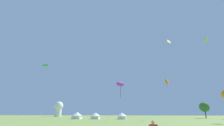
{
  "coord_description": "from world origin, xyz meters",
  "views": [
    {
      "loc": [
        5.62,
        -2.5,
        2.14
      ],
      "look_at": [
        0.0,
        32.0,
        13.54
      ],
      "focal_mm": 24.91,
      "sensor_mm": 36.0,
      "label": 1
    }
  ],
  "objects_px": {
    "kite_yellow_diamond": "(169,43)",
    "tree_distant_left": "(204,107)",
    "kite_green_parafoil": "(46,66)",
    "festival_tent_center": "(122,116)",
    "festival_tent_right": "(95,115)",
    "kite_lime_parafoil": "(206,40)",
    "festival_tent_left": "(77,115)",
    "observatory_dome": "(59,108)",
    "kite_purple_parafoil": "(120,84)",
    "kite_orange_box": "(167,82)"
  },
  "relations": [
    {
      "from": "tree_distant_left",
      "to": "kite_purple_parafoil",
      "type": "bearing_deg",
      "value": -122.06
    },
    {
      "from": "kite_yellow_diamond",
      "to": "kite_lime_parafoil",
      "type": "distance_m",
      "value": 21.02
    },
    {
      "from": "kite_lime_parafoil",
      "to": "kite_orange_box",
      "type": "xyz_separation_m",
      "value": [
        -7.61,
        18.84,
        -7.27
      ]
    },
    {
      "from": "kite_lime_parafoil",
      "to": "tree_distant_left",
      "type": "relative_size",
      "value": 2.85
    },
    {
      "from": "observatory_dome",
      "to": "festival_tent_left",
      "type": "bearing_deg",
      "value": -54.69
    },
    {
      "from": "kite_yellow_diamond",
      "to": "kite_green_parafoil",
      "type": "relative_size",
      "value": 2.16
    },
    {
      "from": "festival_tent_right",
      "to": "kite_purple_parafoil",
      "type": "bearing_deg",
      "value": -68.46
    },
    {
      "from": "festival_tent_left",
      "to": "festival_tent_right",
      "type": "relative_size",
      "value": 1.08
    },
    {
      "from": "kite_lime_parafoil",
      "to": "observatory_dome",
      "type": "height_order",
      "value": "kite_lime_parafoil"
    },
    {
      "from": "kite_purple_parafoil",
      "to": "observatory_dome",
      "type": "height_order",
      "value": "observatory_dome"
    },
    {
      "from": "kite_orange_box",
      "to": "festival_tent_right",
      "type": "height_order",
      "value": "kite_orange_box"
    },
    {
      "from": "kite_purple_parafoil",
      "to": "festival_tent_right",
      "type": "distance_m",
      "value": 39.57
    },
    {
      "from": "kite_yellow_diamond",
      "to": "festival_tent_left",
      "type": "bearing_deg",
      "value": 171.31
    },
    {
      "from": "festival_tent_right",
      "to": "tree_distant_left",
      "type": "xyz_separation_m",
      "value": [
        48.85,
        18.68,
        3.7
      ]
    },
    {
      "from": "kite_lime_parafoil",
      "to": "tree_distant_left",
      "type": "distance_m",
      "value": 47.72
    },
    {
      "from": "kite_green_parafoil",
      "to": "festival_tent_center",
      "type": "height_order",
      "value": "kite_green_parafoil"
    },
    {
      "from": "festival_tent_center",
      "to": "observatory_dome",
      "type": "height_order",
      "value": "observatory_dome"
    },
    {
      "from": "tree_distant_left",
      "to": "festival_tent_center",
      "type": "bearing_deg",
      "value": -153.83
    },
    {
      "from": "observatory_dome",
      "to": "kite_purple_parafoil",
      "type": "bearing_deg",
      "value": -56.33
    },
    {
      "from": "kite_orange_box",
      "to": "festival_tent_right",
      "type": "relative_size",
      "value": 3.63
    },
    {
      "from": "observatory_dome",
      "to": "kite_green_parafoil",
      "type": "bearing_deg",
      "value": -65.25
    },
    {
      "from": "festival_tent_center",
      "to": "observatory_dome",
      "type": "xyz_separation_m",
      "value": [
        -51.57,
        46.33,
        4.62
      ]
    },
    {
      "from": "kite_green_parafoil",
      "to": "festival_tent_right",
      "type": "bearing_deg",
      "value": 80.12
    },
    {
      "from": "kite_green_parafoil",
      "to": "observatory_dome",
      "type": "relative_size",
      "value": 1.31
    },
    {
      "from": "observatory_dome",
      "to": "tree_distant_left",
      "type": "distance_m",
      "value": 93.76
    },
    {
      "from": "kite_lime_parafoil",
      "to": "tree_distant_left",
      "type": "xyz_separation_m",
      "value": [
        12.87,
        43.23,
        -15.56
      ]
    },
    {
      "from": "kite_yellow_diamond",
      "to": "observatory_dome",
      "type": "xyz_separation_m",
      "value": [
        -71.5,
        52.24,
        -22.87
      ]
    },
    {
      "from": "kite_lime_parafoil",
      "to": "festival_tent_left",
      "type": "height_order",
      "value": "kite_lime_parafoil"
    },
    {
      "from": "kite_orange_box",
      "to": "observatory_dome",
      "type": "bearing_deg",
      "value": 143.02
    },
    {
      "from": "kite_green_parafoil",
      "to": "observatory_dome",
      "type": "xyz_separation_m",
      "value": [
        -35.42,
        76.84,
        -7.77
      ]
    },
    {
      "from": "festival_tent_left",
      "to": "festival_tent_center",
      "type": "relative_size",
      "value": 1.11
    },
    {
      "from": "kite_orange_box",
      "to": "tree_distant_left",
      "type": "height_order",
      "value": "kite_orange_box"
    },
    {
      "from": "kite_yellow_diamond",
      "to": "tree_distant_left",
      "type": "height_order",
      "value": "kite_yellow_diamond"
    },
    {
      "from": "kite_yellow_diamond",
      "to": "tree_distant_left",
      "type": "bearing_deg",
      "value": 53.68
    },
    {
      "from": "kite_green_parafoil",
      "to": "tree_distant_left",
      "type": "bearing_deg",
      "value": 42.24
    },
    {
      "from": "kite_green_parafoil",
      "to": "festival_tent_right",
      "type": "relative_size",
      "value": 3.58
    },
    {
      "from": "festival_tent_center",
      "to": "tree_distant_left",
      "type": "distance_m",
      "value": 42.52
    },
    {
      "from": "kite_lime_parafoil",
      "to": "kite_green_parafoil",
      "type": "height_order",
      "value": "kite_lime_parafoil"
    },
    {
      "from": "festival_tent_left",
      "to": "kite_purple_parafoil",
      "type": "bearing_deg",
      "value": -58.52
    },
    {
      "from": "festival_tent_center",
      "to": "tree_distant_left",
      "type": "bearing_deg",
      "value": 26.17
    },
    {
      "from": "kite_purple_parafoil",
      "to": "observatory_dome",
      "type": "distance_m",
      "value": 99.39
    },
    {
      "from": "festival_tent_left",
      "to": "observatory_dome",
      "type": "distance_m",
      "value": 56.95
    },
    {
      "from": "kite_yellow_diamond",
      "to": "festival_tent_center",
      "type": "height_order",
      "value": "kite_yellow_diamond"
    },
    {
      "from": "kite_orange_box",
      "to": "kite_purple_parafoil",
      "type": "relative_size",
      "value": 1.82
    },
    {
      "from": "tree_distant_left",
      "to": "kite_lime_parafoil",
      "type": "bearing_deg",
      "value": -106.57
    },
    {
      "from": "kite_lime_parafoil",
      "to": "kite_purple_parafoil",
      "type": "distance_m",
      "value": 28.01
    },
    {
      "from": "kite_purple_parafoil",
      "to": "tree_distant_left",
      "type": "height_order",
      "value": "kite_purple_parafoil"
    },
    {
      "from": "festival_tent_right",
      "to": "festival_tent_center",
      "type": "height_order",
      "value": "festival_tent_right"
    },
    {
      "from": "tree_distant_left",
      "to": "kite_orange_box",
      "type": "bearing_deg",
      "value": -130.01
    },
    {
      "from": "kite_lime_parafoil",
      "to": "festival_tent_right",
      "type": "relative_size",
      "value": 5.36
    }
  ]
}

